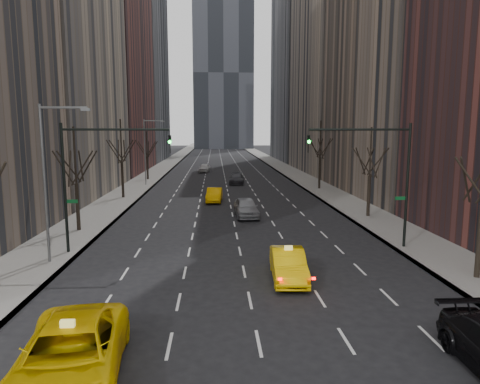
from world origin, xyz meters
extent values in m
plane|color=black|center=(0.00, 0.00, 0.00)|extent=(400.00, 400.00, 0.00)
cube|color=slate|center=(-12.25, 70.00, 0.07)|extent=(4.50, 320.00, 0.15)
cube|color=slate|center=(12.25, 70.00, 0.07)|extent=(4.50, 320.00, 0.15)
cube|color=brown|center=(-21.50, 66.00, 22.00)|extent=(14.00, 28.00, 44.00)
cube|color=slate|center=(-21.50, 96.00, 30.00)|extent=(14.00, 30.00, 60.00)
cube|color=tan|center=(21.50, 64.00, 25.00)|extent=(14.00, 28.00, 50.00)
cube|color=slate|center=(21.50, 95.00, 29.00)|extent=(14.00, 30.00, 58.00)
cube|color=black|center=(2.00, 170.00, 60.00)|extent=(24.00, 24.00, 120.00)
cylinder|color=black|center=(-12.00, 18.00, 1.93)|extent=(0.28, 0.28, 3.57)
cylinder|color=black|center=(-12.00, 18.00, 5.84)|extent=(0.16, 0.16, 4.25)
cylinder|color=black|center=(-11.85, 18.85, 4.95)|extent=(0.42, 1.80, 2.52)
cylinder|color=black|center=(-11.19, 18.29, 4.95)|extent=(1.74, 0.72, 2.52)
cylinder|color=black|center=(-11.34, 17.45, 4.95)|extent=(1.46, 1.25, 2.52)
cylinder|color=black|center=(-12.15, 17.15, 4.95)|extent=(0.42, 1.80, 2.52)
cylinder|color=black|center=(-12.81, 17.71, 4.95)|extent=(1.74, 0.72, 2.52)
cylinder|color=black|center=(-12.66, 18.55, 4.95)|extent=(1.46, 1.25, 2.52)
cylinder|color=black|center=(-12.00, 34.00, 2.15)|extent=(0.28, 0.28, 3.99)
cylinder|color=black|center=(-12.00, 34.00, 6.52)|extent=(0.16, 0.16, 4.75)
cylinder|color=black|center=(-11.85, 34.85, 5.37)|extent=(0.42, 1.80, 2.52)
cylinder|color=black|center=(-11.19, 34.29, 5.37)|extent=(1.74, 0.72, 2.52)
cylinder|color=black|center=(-11.34, 33.45, 5.37)|extent=(1.46, 1.25, 2.52)
cylinder|color=black|center=(-12.15, 33.15, 5.37)|extent=(0.42, 1.80, 2.52)
cylinder|color=black|center=(-12.81, 33.71, 5.37)|extent=(1.74, 0.72, 2.52)
cylinder|color=black|center=(-12.66, 34.55, 5.37)|extent=(1.46, 1.25, 2.52)
cylinder|color=black|center=(-12.00, 52.00, 1.83)|extent=(0.28, 0.28, 3.36)
cylinder|color=black|center=(-12.00, 52.00, 5.51)|extent=(0.16, 0.16, 4.00)
cylinder|color=black|center=(-11.85, 52.85, 4.74)|extent=(0.42, 1.80, 2.52)
cylinder|color=black|center=(-11.19, 52.29, 4.74)|extent=(1.74, 0.72, 2.52)
cylinder|color=black|center=(-11.34, 51.45, 4.74)|extent=(1.46, 1.25, 2.52)
cylinder|color=black|center=(-12.15, 51.15, 4.74)|extent=(0.42, 1.80, 2.52)
cylinder|color=black|center=(-12.81, 51.71, 4.74)|extent=(1.74, 0.72, 2.52)
cylinder|color=black|center=(-12.66, 52.55, 4.74)|extent=(1.46, 1.25, 2.52)
cylinder|color=black|center=(12.00, 6.00, 2.04)|extent=(0.28, 0.28, 3.78)
cylinder|color=black|center=(12.15, 6.85, 5.16)|extent=(0.42, 1.80, 2.52)
cylinder|color=black|center=(11.19, 5.71, 5.16)|extent=(1.74, 0.72, 2.52)
cylinder|color=black|center=(11.34, 6.55, 5.16)|extent=(1.46, 1.25, 2.52)
cylinder|color=black|center=(12.00, 22.00, 1.93)|extent=(0.28, 0.28, 3.57)
cylinder|color=black|center=(12.00, 22.00, 5.84)|extent=(0.16, 0.16, 4.25)
cylinder|color=black|center=(12.15, 22.85, 4.95)|extent=(0.42, 1.80, 2.52)
cylinder|color=black|center=(12.81, 22.29, 4.95)|extent=(1.74, 0.72, 2.52)
cylinder|color=black|center=(12.66, 21.45, 4.95)|extent=(1.46, 1.25, 2.52)
cylinder|color=black|center=(11.85, 21.15, 4.95)|extent=(0.42, 1.80, 2.52)
cylinder|color=black|center=(11.19, 21.71, 4.95)|extent=(1.74, 0.72, 2.52)
cylinder|color=black|center=(11.34, 22.55, 4.95)|extent=(1.46, 1.25, 2.52)
cylinder|color=black|center=(12.00, 40.00, 2.15)|extent=(0.28, 0.28, 3.99)
cylinder|color=black|center=(12.00, 40.00, 6.52)|extent=(0.16, 0.16, 4.75)
cylinder|color=black|center=(12.15, 40.85, 5.37)|extent=(0.42, 1.80, 2.52)
cylinder|color=black|center=(12.81, 40.29, 5.37)|extent=(1.74, 0.72, 2.52)
cylinder|color=black|center=(12.66, 39.45, 5.37)|extent=(1.46, 1.25, 2.52)
cylinder|color=black|center=(11.85, 39.15, 5.37)|extent=(0.42, 1.80, 2.52)
cylinder|color=black|center=(11.19, 39.71, 5.37)|extent=(1.74, 0.72, 2.52)
cylinder|color=black|center=(11.34, 40.55, 5.37)|extent=(1.46, 1.25, 2.52)
cylinder|color=black|center=(-10.80, 12.00, 4.15)|extent=(0.18, 0.18, 8.00)
cylinder|color=black|center=(-7.55, 12.00, 7.75)|extent=(6.50, 0.14, 0.14)
imported|color=black|center=(-4.30, 12.00, 6.85)|extent=(0.18, 0.22, 1.10)
sphere|color=#0CFF33|center=(-4.30, 11.82, 7.00)|extent=(0.20, 0.20, 0.20)
cube|color=#0C5926|center=(-10.40, 12.00, 3.35)|extent=(0.70, 0.04, 0.22)
cylinder|color=black|center=(10.80, 12.00, 4.15)|extent=(0.18, 0.18, 8.00)
cylinder|color=black|center=(7.55, 12.00, 7.75)|extent=(6.50, 0.14, 0.14)
imported|color=black|center=(4.30, 12.00, 6.85)|extent=(0.18, 0.22, 1.10)
sphere|color=#0CFF33|center=(4.30, 11.82, 7.00)|extent=(0.20, 0.20, 0.20)
cube|color=#0C5926|center=(10.40, 12.00, 3.35)|extent=(0.70, 0.04, 0.22)
cylinder|color=slate|center=(-11.20, 10.00, 4.65)|extent=(0.16, 0.16, 9.00)
cylinder|color=slate|center=(-9.90, 10.00, 8.95)|extent=(2.60, 0.14, 0.14)
cube|color=slate|center=(-8.70, 10.00, 8.85)|extent=(0.50, 0.22, 0.15)
cylinder|color=slate|center=(-11.20, 45.00, 4.65)|extent=(0.16, 0.16, 9.00)
cylinder|color=slate|center=(-9.90, 45.00, 8.95)|extent=(2.60, 0.14, 0.14)
cube|color=slate|center=(-8.70, 45.00, 8.85)|extent=(0.50, 0.22, 0.15)
imported|color=yellow|center=(-5.99, -2.19, 0.92)|extent=(3.82, 6.96, 1.85)
imported|color=#FFC805|center=(2.22, 6.67, 0.79)|extent=(1.94, 4.86, 1.57)
imported|color=gray|center=(1.19, 22.98, 0.85)|extent=(2.29, 5.07, 1.69)
imported|color=#FDB005|center=(-1.65, 31.15, 0.75)|extent=(1.88, 4.64, 1.50)
imported|color=#2E2E33|center=(1.54, 46.72, 0.75)|extent=(2.51, 5.33, 1.50)
imported|color=silver|center=(-3.54, 64.02, 0.77)|extent=(2.41, 4.73, 1.54)
camera|label=1|loc=(-1.53, -14.60, 7.74)|focal=32.00mm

